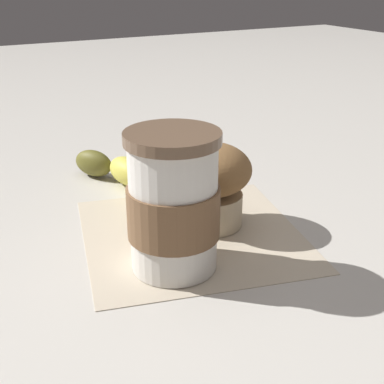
% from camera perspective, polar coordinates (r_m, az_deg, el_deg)
% --- Properties ---
extents(ground_plane, '(3.00, 3.00, 0.00)m').
position_cam_1_polar(ground_plane, '(0.55, -0.00, -4.55)').
color(ground_plane, beige).
extents(paper_napkin, '(0.26, 0.26, 0.00)m').
position_cam_1_polar(paper_napkin, '(0.55, -0.00, -4.48)').
color(paper_napkin, beige).
rests_on(paper_napkin, ground_plane).
extents(coffee_cup, '(0.08, 0.08, 0.13)m').
position_cam_1_polar(coffee_cup, '(0.47, -2.00, -1.32)').
color(coffee_cup, silver).
rests_on(coffee_cup, paper_napkin).
extents(muffin, '(0.09, 0.09, 0.09)m').
position_cam_1_polar(muffin, '(0.55, 1.97, 1.16)').
color(muffin, beige).
rests_on(muffin, paper_napkin).
extents(banana, '(0.22, 0.09, 0.03)m').
position_cam_1_polar(banana, '(0.65, -6.03, 1.39)').
color(banana, '#D6CC4C').
rests_on(banana, paper_napkin).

